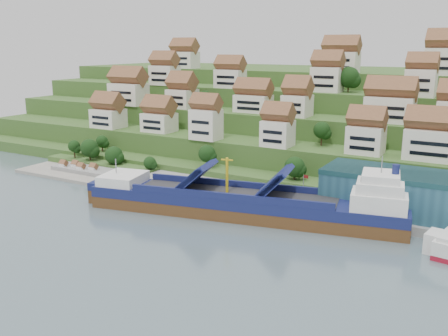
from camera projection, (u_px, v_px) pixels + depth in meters
The scene contains 9 objects.
ground at pixel (220, 214), 125.38m from camera, with size 300.00×300.00×0.00m, color slate.
quay at pixel (317, 206), 128.06m from camera, with size 180.00×14.00×2.20m, color gray.
pebble_beach at pixel (86, 173), 163.42m from camera, with size 45.00×20.00×1.00m, color gray.
hillside at pixel (344, 120), 209.97m from camera, with size 260.00×128.00×31.00m.
hillside_village at pixel (319, 99), 167.23m from camera, with size 158.77×63.92×29.25m.
hillside_trees at pixel (255, 123), 164.10m from camera, with size 133.62×62.22×31.20m.
flagpole at pixel (304, 188), 123.38m from camera, with size 1.28×0.16×8.00m.
beach_huts at pixel (79, 168), 162.95m from camera, with size 14.40×3.70×2.20m.
cargo_ship at pixel (251, 204), 122.25m from camera, with size 78.94×27.34×17.32m.
Camera 1 is at (60.11, -102.65, 41.26)m, focal length 40.00 mm.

